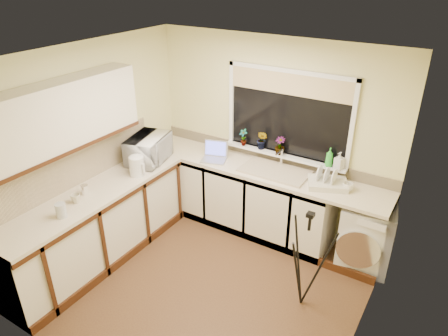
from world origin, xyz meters
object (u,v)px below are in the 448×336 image
at_px(microwave, 149,149).
at_px(laptop, 215,155).
at_px(washing_machine, 365,235).
at_px(plant_c, 280,146).
at_px(cup_left, 76,199).
at_px(dish_rack, 328,184).
at_px(tripod, 305,261).
at_px(plant_a, 243,137).
at_px(plant_b, 262,140).
at_px(soap_bottle_green, 329,157).
at_px(glass_jug, 61,210).
at_px(cup_back, 348,187).
at_px(soap_bottle_clear, 339,161).
at_px(steel_jar, 85,190).
at_px(kettle, 137,166).

bearing_deg(microwave, laptop, -68.53).
relative_size(washing_machine, plant_c, 3.62).
relative_size(washing_machine, cup_left, 7.58).
height_order(laptop, dish_rack, laptop).
distance_m(laptop, plant_c, 0.85).
distance_m(tripod, microwave, 2.40).
height_order(plant_a, cup_left, plant_a).
relative_size(dish_rack, plant_b, 1.74).
bearing_deg(tripod, laptop, 131.17).
height_order(plant_b, soap_bottle_green, plant_b).
xyz_separation_m(glass_jug, soap_bottle_green, (1.98, 2.21, 0.19)).
bearing_deg(plant_c, washing_machine, -8.88).
bearing_deg(cup_back, washing_machine, 0.01).
bearing_deg(microwave, cup_back, -90.42).
relative_size(plant_c, soap_bottle_clear, 1.09).
distance_m(dish_rack, plant_a, 1.25).
relative_size(microwave, plant_b, 2.40).
distance_m(tripod, cup_back, 1.05).
bearing_deg(tripod, steel_jar, 174.39).
bearing_deg(plant_b, cup_back, -9.63).
xyz_separation_m(washing_machine, dish_rack, (-0.50, -0.02, 0.53)).
bearing_deg(cup_left, microwave, 90.62).
height_order(microwave, soap_bottle_clear, soap_bottle_clear).
distance_m(plant_b, plant_c, 0.25).
relative_size(dish_rack, cup_left, 4.10).
distance_m(plant_b, soap_bottle_green, 0.88).
distance_m(steel_jar, soap_bottle_clear, 2.87).
xyz_separation_m(soap_bottle_green, cup_left, (-2.07, -1.95, -0.21)).
bearing_deg(kettle, microwave, 110.57).
bearing_deg(plant_a, microwave, -141.28).
xyz_separation_m(washing_machine, tripod, (-0.35, -0.97, 0.15)).
relative_size(kettle, tripod, 0.21).
bearing_deg(cup_left, glass_jug, -69.50).
distance_m(glass_jug, cup_left, 0.28).
distance_m(plant_a, cup_back, 1.47).
relative_size(steel_jar, cup_back, 0.91).
bearing_deg(cup_left, washing_machine, 33.70).
bearing_deg(washing_machine, glass_jug, -151.24).
bearing_deg(dish_rack, soap_bottle_green, 86.54).
relative_size(dish_rack, steel_jar, 3.96).
distance_m(kettle, soap_bottle_green, 2.26).
height_order(glass_jug, steel_jar, glass_jug).
height_order(glass_jug, plant_c, plant_c).
relative_size(laptop, glass_jug, 2.44).
bearing_deg(steel_jar, microwave, 87.50).
bearing_deg(cup_back, kettle, -156.99).
height_order(plant_a, plant_c, plant_a).
xyz_separation_m(kettle, microwave, (-0.14, 0.38, 0.05)).
bearing_deg(cup_left, tripod, 19.15).
xyz_separation_m(plant_a, plant_c, (0.51, 0.01, -0.00)).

